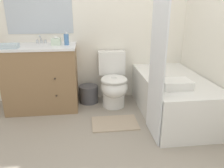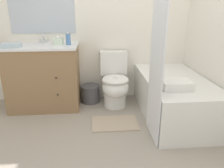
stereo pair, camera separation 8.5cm
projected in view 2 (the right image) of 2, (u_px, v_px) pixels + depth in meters
The scene contains 14 objects.
ground_plane at pixel (110, 167), 1.99m from camera, with size 14.00×14.00×0.00m, color gray.
wall_back at pixel (100, 16), 3.14m from camera, with size 8.00×0.06×2.50m.
wall_right at pixel (222, 19), 2.45m from camera, with size 0.05×2.66×2.50m.
vanity_cabinet at pixel (44, 76), 3.06m from camera, with size 0.97×0.60×0.89m.
sink_faucet at pixel (44, 40), 3.08m from camera, with size 0.14×0.12×0.12m.
toilet at pixel (115, 83), 3.13m from camera, with size 0.39×0.62×0.76m.
bathtub at pixel (174, 97), 2.85m from camera, with size 0.77×1.44×0.52m.
shower_curtain at pixel (158, 48), 2.14m from camera, with size 0.01×0.46×1.98m.
wastebasket at pixel (90, 94), 3.31m from camera, with size 0.28×0.28×0.26m.
tissue_box at pixel (58, 41), 2.94m from camera, with size 0.12×0.15×0.11m.
soap_dispenser at pixel (68, 39), 2.90m from camera, with size 0.06×0.06×0.17m.
hand_towel_folded at pixel (11, 45), 2.72m from camera, with size 0.23×0.15×0.06m.
bath_towel_folded at pixel (176, 85), 2.39m from camera, with size 0.32×0.23×0.09m.
bath_mat at pixel (115, 123), 2.71m from camera, with size 0.57×0.37×0.02m.
Camera 2 is at (-0.12, -1.61, 1.38)m, focal length 35.00 mm.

